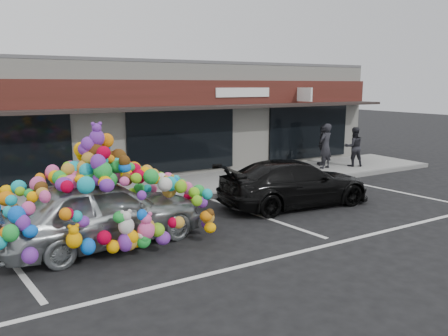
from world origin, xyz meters
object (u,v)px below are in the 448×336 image
black_sedan (295,183)px  pedestrian_a (325,146)px  pedestrian_c (323,145)px  toy_car (102,204)px  pedestrian_b (354,147)px

black_sedan → pedestrian_a: pedestrian_a is taller
black_sedan → pedestrian_c: size_ratio=2.76×
toy_car → pedestrian_c: 11.08m
pedestrian_a → pedestrian_c: bearing=-138.5°
toy_car → pedestrian_a: size_ratio=2.71×
black_sedan → pedestrian_a: size_ratio=2.54×
toy_car → pedestrian_b: 11.67m
pedestrian_a → black_sedan: bearing=24.6°
pedestrian_a → pedestrian_b: pedestrian_a is taller
pedestrian_c → black_sedan: bearing=-22.5°
black_sedan → pedestrian_b: 6.32m
toy_car → black_sedan: size_ratio=1.07×
black_sedan → pedestrian_b: bearing=-56.2°
black_sedan → pedestrian_b: size_ratio=2.83×
pedestrian_a → pedestrian_b: bearing=157.9°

